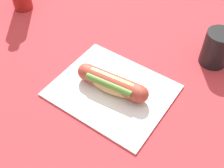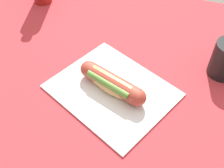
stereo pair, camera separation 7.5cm
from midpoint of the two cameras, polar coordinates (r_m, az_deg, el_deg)
name	(u,v)px [view 1 (the left image)]	position (r m, az deg, el deg)	size (l,w,h in m)	color
dining_table	(118,104)	(0.91, -1.12, -4.24)	(1.20, 0.98, 0.77)	brown
paper_wrapper	(112,90)	(0.77, -2.78, -1.48)	(0.31, 0.26, 0.01)	silver
hot_dog	(112,83)	(0.75, -2.90, 0.01)	(0.20, 0.11, 0.05)	tan
drinking_cup	(217,48)	(0.86, 18.20, 6.82)	(0.08, 0.08, 0.11)	black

